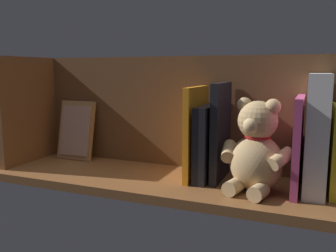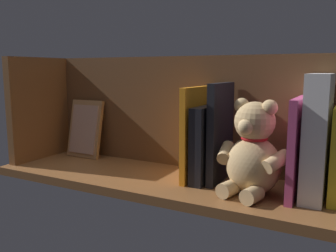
% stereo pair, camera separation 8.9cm
% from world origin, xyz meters
% --- Properties ---
extents(ground_plane, '(0.93, 0.28, 0.02)m').
position_xyz_m(ground_plane, '(0.00, 0.00, -0.01)').
color(ground_plane, brown).
extents(shelf_back_panel, '(0.93, 0.02, 0.31)m').
position_xyz_m(shelf_back_panel, '(0.00, -0.12, 0.15)').
color(shelf_back_panel, brown).
rests_on(shelf_back_panel, ground_plane).
extents(shelf_side_divider, '(0.02, 0.22, 0.31)m').
position_xyz_m(shelf_side_divider, '(0.45, 0.00, 0.15)').
color(shelf_side_divider, brown).
rests_on(shelf_side_divider, ground_plane).
extents(dictionary_thick_white, '(0.05, 0.16, 0.26)m').
position_xyz_m(dictionary_thick_white, '(-0.34, -0.02, 0.13)').
color(dictionary_thick_white, white).
rests_on(dictionary_thick_white, ground_plane).
extents(book_1, '(0.02, 0.17, 0.21)m').
position_xyz_m(book_1, '(-0.30, -0.02, 0.11)').
color(book_1, '#B23F72').
rests_on(book_1, ground_plane).
extents(teddy_bear, '(0.16, 0.15, 0.21)m').
position_xyz_m(teddy_bear, '(-0.22, 0.02, 0.09)').
color(teddy_bear, tan).
rests_on(teddy_bear, ground_plane).
extents(book_2, '(0.02, 0.14, 0.24)m').
position_xyz_m(book_2, '(-0.13, -0.03, 0.12)').
color(book_2, black).
rests_on(book_2, ground_plane).
extents(book_3, '(0.03, 0.15, 0.18)m').
position_xyz_m(book_3, '(-0.09, -0.03, 0.09)').
color(book_3, black).
rests_on(book_3, ground_plane).
extents(book_4, '(0.02, 0.16, 0.23)m').
position_xyz_m(book_4, '(-0.06, -0.03, 0.11)').
color(book_4, orange).
rests_on(book_4, ground_plane).
extents(picture_frame_leaning, '(0.12, 0.05, 0.18)m').
position_xyz_m(picture_frame_leaning, '(0.33, -0.08, 0.09)').
color(picture_frame_leaning, '#A87A4C').
rests_on(picture_frame_leaning, ground_plane).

